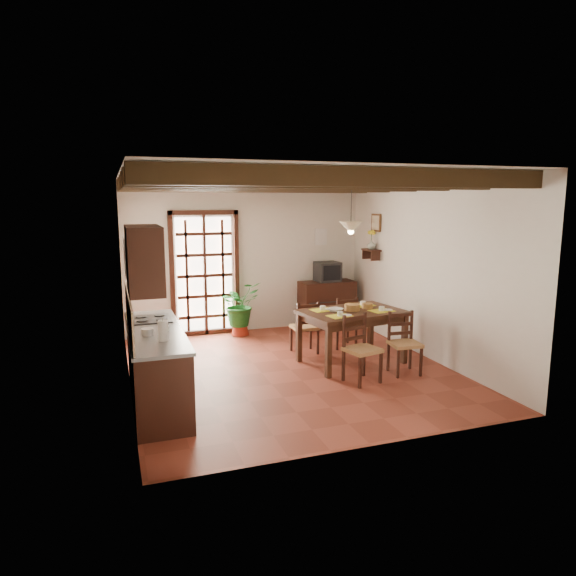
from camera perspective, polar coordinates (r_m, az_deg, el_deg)
name	(u,v)px	position (r m, az deg, el deg)	size (l,w,h in m)	color
ground_plane	(290,370)	(7.63, 0.28, -9.08)	(5.00, 5.00, 0.00)	maroon
room_shell	(291,246)	(7.25, 0.29, 4.64)	(4.52, 5.02, 2.81)	silver
ceiling_beams	(291,183)	(7.22, 0.29, 11.57)	(4.50, 4.34, 0.20)	black
french_door	(205,271)	(9.48, -9.23, 1.84)	(1.26, 0.11, 2.32)	white
kitchen_counter	(156,365)	(6.53, -14.46, -8.28)	(0.64, 2.25, 1.38)	black
upper_cabinet	(144,260)	(5.55, -15.69, 3.06)	(0.35, 0.80, 0.70)	black
range_hood	(140,258)	(6.81, -16.10, 3.24)	(0.38, 0.60, 0.54)	white
counter_items	(154,325)	(6.49, -14.71, -3.96)	(0.50, 1.43, 0.25)	black
dining_table	(352,317)	(7.83, 7.11, -3.25)	(1.63, 1.19, 0.81)	#381E12
chair_near_left	(361,361)	(7.13, 8.15, -8.07)	(0.51, 0.50, 0.93)	#AA7848
chair_near_right	(404,354)	(7.59, 12.78, -7.22)	(0.44, 0.43, 0.88)	#AA7848
chair_far_left	(305,337)	(8.37, 1.87, -5.42)	(0.40, 0.38, 0.87)	#AA7848
chair_far_right	(343,331)	(8.76, 6.13, -4.77)	(0.40, 0.39, 0.87)	#AA7848
table_setting	(352,304)	(7.79, 7.14, -1.83)	(1.09, 0.73, 0.10)	yellow
table_bowl	(335,310)	(7.70, 5.28, -2.44)	(0.22, 0.22, 0.05)	white
sideboard	(327,304)	(10.05, 4.35, -1.79)	(1.06, 0.48, 0.90)	black
crt_tv	(328,272)	(9.94, 4.41, 1.83)	(0.45, 0.42, 0.38)	black
fuse_box	(321,237)	(10.10, 3.67, 5.70)	(0.25, 0.03, 0.32)	white
plant_pot	(240,329)	(9.52, -5.34, -4.58)	(0.33, 0.33, 0.20)	maroon
potted_plant	(240,305)	(9.42, -5.38, -1.87)	(1.89, 1.62, 2.11)	#144C19
wall_shelf	(371,252)	(9.60, 9.22, 3.95)	(0.20, 0.42, 0.20)	black
shelf_vase	(371,245)	(9.59, 9.25, 4.78)	(0.15, 0.15, 0.15)	#B2BFB2
shelf_flowers	(372,233)	(9.57, 9.28, 6.02)	(0.14, 0.14, 0.36)	yellow
framed_picture	(376,223)	(9.60, 9.75, 7.16)	(0.03, 0.32, 0.32)	brown
pendant_lamp	(351,226)	(7.73, 7.00, 6.84)	(0.36, 0.36, 0.84)	black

